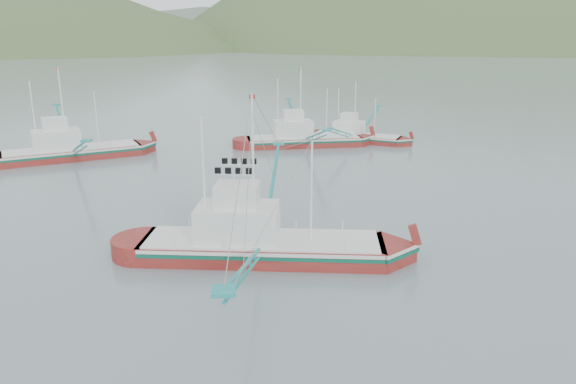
{
  "coord_description": "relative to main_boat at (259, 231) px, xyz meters",
  "views": [
    {
      "loc": [
        -3.28,
        -34.91,
        15.35
      ],
      "look_at": [
        0.0,
        6.0,
        3.2
      ],
      "focal_mm": 35.0,
      "sensor_mm": 36.0,
      "label": 1
    }
  ],
  "objects": [
    {
      "name": "bg_boat_far",
      "position": [
        6.91,
        37.35,
        -0.45
      ],
      "size": [
        15.31,
        27.28,
        11.05
      ],
      "rotation": [
        0.0,
        0.0,
        0.07
      ],
      "color": "maroon",
      "rests_on": "ground"
    },
    {
      "name": "bg_boat_left",
      "position": [
        -21.64,
        32.01,
        0.37
      ],
      "size": [
        16.32,
        27.58,
        11.67
      ],
      "rotation": [
        0.0,
        0.0,
        0.39
      ],
      "color": "maroon",
      "rests_on": "ground"
    },
    {
      "name": "headland_right",
      "position": [
        242.4,
        429.06,
        -1.97
      ],
      "size": [
        684.0,
        432.0,
        306.0
      ],
      "primitive_type": "ellipsoid",
      "color": "#445A2E",
      "rests_on": "ground"
    },
    {
      "name": "ground",
      "position": [
        2.4,
        -0.94,
        -1.97
      ],
      "size": [
        1200.0,
        1200.0,
        0.0
      ],
      "primitive_type": "plane",
      "color": "slate",
      "rests_on": "ground"
    },
    {
      "name": "main_boat",
      "position": [
        0.0,
        0.0,
        0.0
      ],
      "size": [
        17.01,
        29.85,
        12.15
      ],
      "rotation": [
        0.0,
        0.0,
        -0.14
      ],
      "color": "maroon",
      "rests_on": "ground"
    },
    {
      "name": "ridge_distant",
      "position": [
        32.4,
        559.06,
        -1.97
      ],
      "size": [
        960.0,
        400.0,
        240.0
      ],
      "primitive_type": "ellipsoid",
      "color": "slate",
      "rests_on": "ground"
    },
    {
      "name": "bg_boat_right",
      "position": [
        14.69,
        39.79,
        -0.12
      ],
      "size": [
        13.98,
        20.41,
        8.89
      ],
      "rotation": [
        0.0,
        0.0,
        -0.5
      ],
      "color": "maroon",
      "rests_on": "ground"
    }
  ]
}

